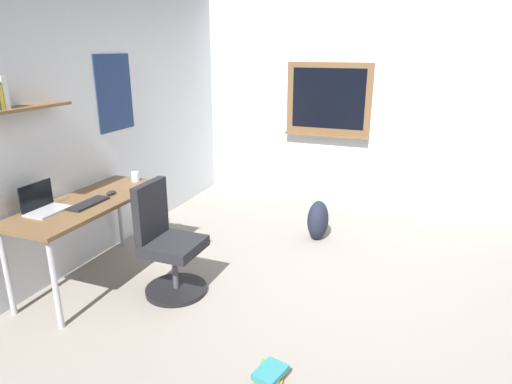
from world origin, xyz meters
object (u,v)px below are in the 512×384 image
at_px(computer_mouse, 111,193).
at_px(laptop, 43,205).
at_px(office_chair, 167,247).
at_px(desk, 89,209).
at_px(book_stack_on_floor, 270,375).
at_px(backpack, 318,220).
at_px(keyboard, 89,203).
at_px(coffee_mug, 135,177).

bearing_deg(computer_mouse, laptop, 157.91).
xyz_separation_m(office_chair, laptop, (-0.41, 0.85, 0.39)).
bearing_deg(computer_mouse, desk, 160.29).
height_order(office_chair, book_stack_on_floor, office_chair).
bearing_deg(backpack, keyboard, 137.63).
bearing_deg(coffee_mug, computer_mouse, -173.28).
bearing_deg(office_chair, book_stack_on_floor, -121.29).
relative_size(laptop, coffee_mug, 3.37).
bearing_deg(book_stack_on_floor, computer_mouse, 65.07).
distance_m(desk, book_stack_on_floor, 2.07).
bearing_deg(coffee_mug, keyboard, -175.94).
bearing_deg(coffee_mug, backpack, -58.34).
bearing_deg(backpack, office_chair, 149.33).
distance_m(office_chair, book_stack_on_floor, 1.42).
height_order(laptop, book_stack_on_floor, laptop).
xyz_separation_m(desk, laptop, (-0.33, 0.14, 0.13)).
relative_size(office_chair, keyboard, 2.57).
bearing_deg(book_stack_on_floor, backpack, 6.77).
relative_size(computer_mouse, backpack, 0.24).
xyz_separation_m(computer_mouse, backpack, (1.40, -1.53, -0.55)).
relative_size(laptop, computer_mouse, 2.98).
bearing_deg(coffee_mug, book_stack_on_floor, -124.29).
relative_size(keyboard, backpack, 0.87).
xyz_separation_m(keyboard, book_stack_on_floor, (-0.56, -1.80, -0.71)).
xyz_separation_m(laptop, keyboard, (0.26, -0.22, -0.04)).
bearing_deg(backpack, desk, 135.01).
relative_size(desk, book_stack_on_floor, 5.65).
xyz_separation_m(office_chair, computer_mouse, (0.12, 0.63, 0.36)).
height_order(desk, backpack, desk).
xyz_separation_m(backpack, book_stack_on_floor, (-2.24, -0.27, -0.16)).
distance_m(computer_mouse, coffee_mug, 0.43).
relative_size(office_chair, book_stack_on_floor, 3.67).
distance_m(office_chair, computer_mouse, 0.73).
xyz_separation_m(keyboard, backpack, (1.68, -1.53, -0.54)).
bearing_deg(desk, book_stack_on_floor, -108.57).
xyz_separation_m(desk, backpack, (1.61, -1.61, -0.46)).
bearing_deg(office_chair, desk, 96.66).
height_order(computer_mouse, book_stack_on_floor, computer_mouse).
relative_size(keyboard, computer_mouse, 3.56).
xyz_separation_m(office_chair, keyboard, (-0.16, 0.63, 0.35)).
bearing_deg(keyboard, backpack, -42.37).
xyz_separation_m(desk, keyboard, (-0.07, -0.07, 0.09)).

